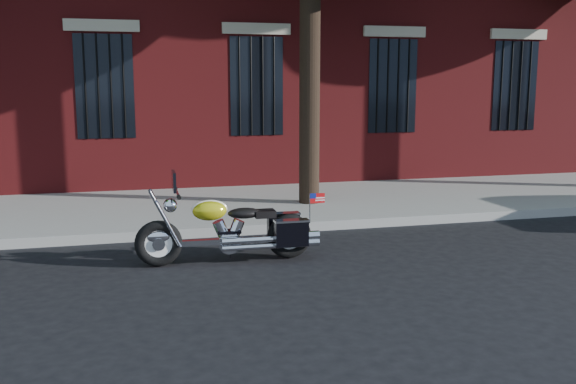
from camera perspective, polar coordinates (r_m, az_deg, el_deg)
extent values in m
plane|color=black|center=(8.73, 4.05, -5.44)|extent=(120.00, 120.00, 0.00)
cube|color=gray|center=(9.99, 1.56, -3.04)|extent=(40.00, 0.16, 0.15)
cube|color=gray|center=(11.77, -0.95, -1.08)|extent=(40.00, 3.60, 0.15)
cube|color=black|center=(13.37, -2.85, 9.36)|extent=(1.10, 0.14, 2.00)
cube|color=#B2A893|center=(13.38, -2.86, 14.29)|extent=(1.40, 0.20, 0.22)
cylinder|color=black|center=(13.29, -2.78, 9.36)|extent=(0.04, 0.04, 2.00)
cylinder|color=black|center=(11.34, 1.94, 10.82)|extent=(0.36, 0.36, 5.00)
torus|color=black|center=(8.16, -11.44, -4.51)|extent=(0.59, 0.14, 0.59)
torus|color=black|center=(8.38, 0.12, -3.95)|extent=(0.59, 0.14, 0.59)
cylinder|color=white|center=(8.16, -11.44, -4.51)|extent=(0.44, 0.06, 0.44)
cylinder|color=white|center=(8.38, 0.12, -3.95)|extent=(0.44, 0.06, 0.44)
ellipsoid|color=white|center=(8.14, -11.46, -3.91)|extent=(0.31, 0.12, 0.17)
ellipsoid|color=gold|center=(8.35, 0.12, -3.24)|extent=(0.31, 0.13, 0.17)
cube|color=white|center=(8.23, -5.58, -4.37)|extent=(1.32, 0.11, 0.07)
cylinder|color=white|center=(8.24, -5.27, -4.47)|extent=(0.28, 0.16, 0.28)
cylinder|color=white|center=(8.16, -2.04, -4.52)|extent=(1.10, 0.10, 0.08)
ellipsoid|color=gold|center=(8.12, -6.98, -1.65)|extent=(0.44, 0.26, 0.25)
ellipsoid|color=black|center=(8.19, -3.91, -1.88)|extent=(0.43, 0.26, 0.14)
cube|color=black|center=(8.57, -0.42, -2.97)|extent=(0.43, 0.15, 0.34)
cube|color=black|center=(8.13, 0.31, -3.66)|extent=(0.43, 0.15, 0.34)
cylinder|color=white|center=(8.04, -9.83, -0.04)|extent=(0.04, 0.69, 0.03)
sphere|color=white|center=(8.06, -10.42, -1.18)|extent=(0.18, 0.18, 0.18)
cube|color=black|center=(8.02, -10.11, 0.94)|extent=(0.04, 0.35, 0.25)
cube|color=red|center=(8.09, 2.62, -0.55)|extent=(0.19, 0.02, 0.12)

